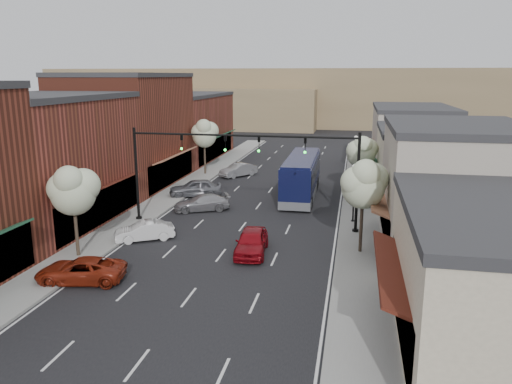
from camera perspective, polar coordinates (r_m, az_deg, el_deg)
The scene contains 29 objects.
ground at distance 28.83m, azimuth -5.10°, elevation -8.59°, with size 160.00×160.00×0.00m, color black.
sidewalk_left at distance 48.17m, azimuth -8.54°, elevation 0.35°, with size 2.80×73.00×0.15m, color gray.
sidewalk_right at distance 45.41m, azimuth 11.85°, elevation -0.58°, with size 2.80×73.00×0.15m, color gray.
curb_left at distance 47.72m, azimuth -6.95°, elevation 0.28°, with size 0.25×73.00×0.17m, color gray.
curb_right at distance 45.41m, azimuth 10.08°, elevation -0.50°, with size 0.25×73.00×0.17m, color gray.
bldg_left_midnear at distance 38.97m, azimuth -23.18°, elevation 3.25°, with size 10.14×14.10×9.40m.
bldg_left_midfar at distance 50.92m, azimuth -14.41°, elevation 6.85°, with size 10.14×14.10×10.90m.
bldg_left_far at distance 65.75m, azimuth -8.32°, elevation 7.39°, with size 10.14×18.10×8.40m.
bldg_right_near at distance 21.96m, azimuth 26.61°, elevation -8.97°, with size 9.14×12.10×5.90m.
bldg_right_midnear at distance 32.92m, azimuth 21.55°, elevation 0.40°, with size 9.14×12.10×7.90m.
bldg_right_midfar at distance 44.69m, azimuth 18.85°, elevation 2.82°, with size 9.14×12.10×6.40m.
bldg_right_far at distance 58.38m, azimuth 17.20°, elevation 5.72°, with size 9.14×16.10×7.40m.
hill_far at distance 116.00m, azimuth 7.61°, elevation 10.79°, with size 120.00×30.00×12.00m, color #7A6647.
hill_near at distance 108.89m, azimuth -6.30°, elevation 9.62°, with size 50.00×20.00×8.00m, color #7A6647.
signal_mast_right at distance 34.25m, azimuth 7.63°, elevation 2.91°, with size 8.22×0.46×7.00m.
signal_mast_left at distance 36.69m, azimuth -10.20°, elevation 3.50°, with size 8.22×0.46×7.00m.
tree_right_near at distance 30.24m, azimuth 12.26°, elevation 1.02°, with size 2.85×2.65×5.95m.
tree_right_far at distance 46.08m, azimuth 12.00°, elevation 4.58°, with size 2.85×2.65×5.43m.
tree_left_near at distance 30.84m, azimuth -20.18°, elevation 0.30°, with size 2.85×2.65×5.69m.
tree_left_far at distance 54.34m, azimuth -5.90°, elevation 6.73°, with size 2.85×2.65×6.13m.
lamp_post_near at distance 36.95m, azimuth 11.19°, elevation 0.97°, with size 0.44×0.44×4.44m.
lamp_post_far at distance 54.19m, azimuth 11.31°, elevation 4.82°, with size 0.44×0.44×4.44m.
coach_bus at distance 44.97m, azimuth 5.22°, elevation 1.89°, with size 2.78×11.90×3.63m.
red_hatchback at distance 30.57m, azimuth -0.51°, elevation -5.71°, with size 1.81×4.51×1.54m, color maroon.
parked_car_a at distance 28.18m, azimuth -19.40°, elevation -8.44°, with size 2.14×4.64×1.29m, color maroon.
parked_car_b at distance 33.87m, azimuth -12.63°, elevation -4.37°, with size 1.35×3.87×1.27m, color silver.
parked_car_c at distance 40.43m, azimuth -6.21°, elevation -1.23°, with size 1.83×4.50×1.31m, color #96969B.
parked_car_d at distance 45.16m, azimuth -6.93°, elevation 0.47°, with size 1.88×4.66×1.59m, color slate.
parked_car_e at distance 53.78m, azimuth -2.03°, elevation 2.53°, with size 1.51×4.33×1.43m, color #97989C.
Camera 1 is at (7.71, -25.64, 10.69)m, focal length 35.00 mm.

